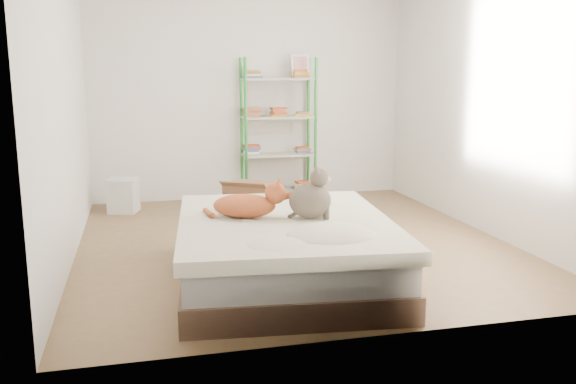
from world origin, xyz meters
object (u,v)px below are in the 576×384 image
object	(u,v)px
bed	(284,250)
grey_cat	(310,193)
cardboard_box	(252,199)
white_bin	(123,195)
orange_cat	(244,203)
shelf_unit	(279,133)

from	to	relation	value
bed	grey_cat	distance (m)	0.47
bed	cardboard_box	distance (m)	2.17
grey_cat	white_bin	size ratio (longest dim) A/B	0.94
orange_cat	cardboard_box	bearing A→B (deg)	95.82
orange_cat	white_bin	distance (m)	2.73
orange_cat	white_bin	bearing A→B (deg)	127.67
shelf_unit	cardboard_box	distance (m)	1.10
shelf_unit	white_bin	xyz separation A→B (m)	(-1.83, -0.29, -0.62)
orange_cat	shelf_unit	distance (m)	2.97
cardboard_box	bed	bearing A→B (deg)	-61.72
orange_cat	grey_cat	size ratio (longest dim) A/B	1.46
white_bin	grey_cat	bearing A→B (deg)	-62.50
shelf_unit	white_bin	bearing A→B (deg)	-171.00
grey_cat	shelf_unit	bearing A→B (deg)	3.26
white_bin	shelf_unit	bearing A→B (deg)	9.00
white_bin	cardboard_box	bearing A→B (deg)	-19.26
white_bin	bed	bearing A→B (deg)	-65.45
bed	shelf_unit	world-z (taller)	shelf_unit
bed	orange_cat	world-z (taller)	orange_cat
cardboard_box	grey_cat	bearing A→B (deg)	-56.87
cardboard_box	white_bin	world-z (taller)	cardboard_box
grey_cat	shelf_unit	xyz separation A→B (m)	(0.44, 2.96, 0.14)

